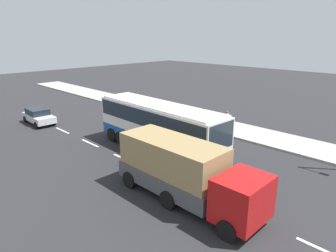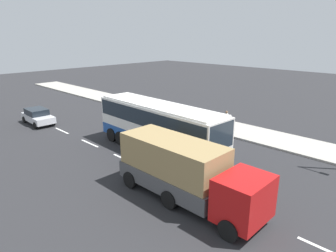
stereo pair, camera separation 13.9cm
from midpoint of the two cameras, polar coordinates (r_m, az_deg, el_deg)
ground_plane at (r=20.93m, az=1.94°, el=-6.44°), size 120.00×120.00×0.00m
sidewalk_curb at (r=27.49m, az=14.30°, el=-1.00°), size 80.00×4.00×0.15m
lane_centreline at (r=17.73m, az=2.35°, el=-11.00°), size 47.71×0.16×0.01m
coach_bus at (r=21.59m, az=-1.56°, el=0.62°), size 11.19×3.04×3.62m
cargo_truck at (r=15.48m, az=3.38°, el=-8.48°), size 8.35×2.65×3.11m
car_silver_hatch at (r=31.67m, az=-23.38°, el=1.81°), size 4.18×1.99×1.48m
pedestrian_near_curb at (r=27.30m, az=11.29°, el=1.38°), size 0.32×0.32×1.69m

